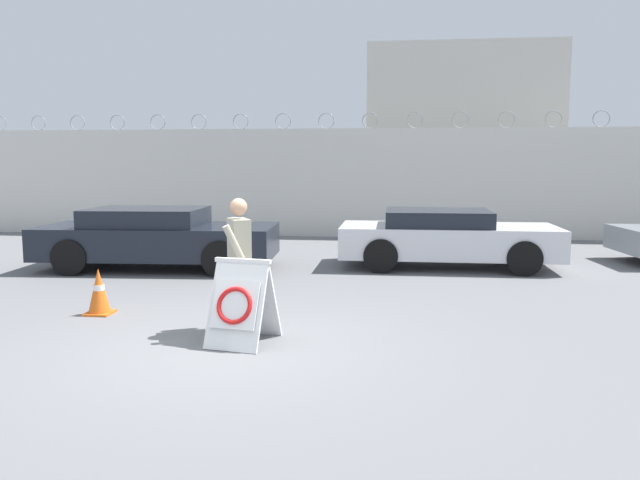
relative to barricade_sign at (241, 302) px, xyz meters
The scene contains 8 objects.
ground_plane 0.58m from the barricade_sign, 131.41° to the right, with size 90.00×90.00×0.00m, color slate.
perimeter_wall 11.00m from the barricade_sign, 90.95° to the left, with size 36.00×0.30×3.56m.
building_block 16.88m from the barricade_sign, 76.33° to the left, with size 6.15×6.59×5.89m.
barricade_sign is the anchor object (origin of this frame).
security_guard 0.74m from the barricade_sign, 106.15° to the left, with size 0.40×0.67×1.71m.
traffic_cone_near 2.66m from the barricade_sign, 153.52° to the left, with size 0.37×0.37×0.66m.
parked_car_front_coupe 5.82m from the barricade_sign, 121.02° to the left, with size 4.80×2.17×1.23m.
parked_car_rear_sedan 6.54m from the barricade_sign, 64.04° to the left, with size 4.40×1.96×1.18m.
Camera 1 is at (1.98, -6.90, 2.17)m, focal length 35.00 mm.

